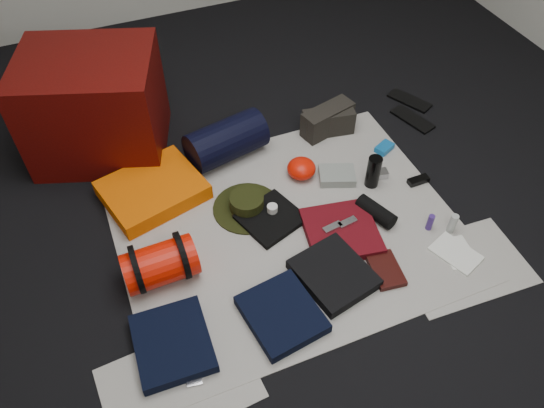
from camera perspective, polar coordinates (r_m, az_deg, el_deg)
name	(u,v)px	position (r m, az deg, el deg)	size (l,w,h in m)	color
floor	(288,230)	(2.58, 1.78, -2.84)	(4.50, 4.50, 0.02)	black
newspaper_mat	(288,229)	(2.57, 1.78, -2.65)	(1.60, 1.30, 0.01)	beige
newspaper_sheet_front_left	(179,383)	(2.19, -9.96, -18.47)	(0.58, 0.40, 0.00)	beige
newspaper_sheet_front_right	(462,265)	(2.59, 19.78, -6.22)	(0.58, 0.40, 0.00)	beige
red_cabinet	(95,106)	(2.96, -18.54, 9.98)	(0.67, 0.56, 0.56)	#4F0805
sleeping_pad	(153,190)	(2.74, -12.70, 1.47)	(0.47, 0.39, 0.09)	#F86102
stuff_sack	(160,264)	(2.37, -11.94, -6.36)	(0.19, 0.19, 0.32)	red
sack_strap_left	(137,269)	(2.36, -14.33, -6.84)	(0.22, 0.22, 0.03)	black
sack_strap_right	(182,255)	(2.37, -9.66, -5.46)	(0.22, 0.22, 0.03)	black
navy_duffel	(226,140)	(2.86, -4.95, 6.82)	(0.22, 0.22, 0.42)	black
boonie_brim	(247,208)	(2.65, -2.70, -0.43)	(0.34, 0.34, 0.01)	black
boonie_crown	(247,202)	(2.62, -2.73, 0.18)	(0.17, 0.17, 0.07)	black
hiking_boot_left	(327,120)	(3.05, 5.98, 9.02)	(0.31, 0.12, 0.15)	black
hiking_boot_right	(328,122)	(3.04, 6.07, 8.77)	(0.29, 0.11, 0.14)	black
flip_flop_left	(412,119)	(3.26, 14.86, 8.80)	(0.10, 0.27, 0.01)	black
flip_flop_right	(409,101)	(3.41, 14.56, 10.72)	(0.10, 0.26, 0.01)	black
trousers_navy_a	(173,343)	(2.24, -10.64, -14.50)	(0.30, 0.34, 0.05)	black
trousers_navy_b	(282,314)	(2.27, 1.06, -11.76)	(0.29, 0.33, 0.05)	black
trousers_charcoal	(334,274)	(2.39, 6.64, -7.47)	(0.29, 0.33, 0.05)	black
black_tshirt	(271,218)	(2.59, -0.13, -1.54)	(0.28, 0.26, 0.03)	black
red_shirt	(341,232)	(2.54, 7.46, -2.97)	(0.33, 0.33, 0.04)	#5A0911
orange_stuff_sack	(301,168)	(2.78, 3.18, 3.84)	(0.15, 0.15, 0.10)	red
first_aid_pouch	(337,175)	(2.80, 7.00, 3.06)	(0.18, 0.14, 0.05)	gray
water_bottle	(373,172)	(2.75, 10.85, 3.44)	(0.07, 0.07, 0.18)	black
speaker	(376,212)	(2.63, 11.12, -0.81)	(0.08, 0.08, 0.20)	black
compact_camera	(379,174)	(2.85, 11.41, 3.19)	(0.09, 0.05, 0.04)	#BCBBC1
cyan_case	(384,148)	(3.01, 12.00, 5.94)	(0.10, 0.07, 0.03)	#1161A4
toiletry_purple	(430,222)	(2.64, 16.65, -1.89)	(0.03, 0.03, 0.09)	#3E2475
toiletry_clear	(453,224)	(2.66, 18.85, -2.00)	(0.04, 0.04, 0.11)	#A4A9A4
paperback_book	(386,270)	(2.46, 12.13, -6.94)	(0.13, 0.19, 0.03)	black
map_booklet	(456,253)	(2.61, 19.16, -5.03)	(0.15, 0.21, 0.01)	white
map_printout	(458,252)	(2.62, 19.34, -4.93)	(0.14, 0.18, 0.01)	white
sunglasses	(418,180)	(2.87, 15.45, 2.46)	(0.11, 0.05, 0.03)	black
key_cluster	(194,379)	(2.18, -8.40, -18.08)	(0.06, 0.06, 0.01)	#BCBBC1
tape_roll	(272,209)	(2.59, 0.03, -0.49)	(0.05, 0.05, 0.04)	silver
energy_bar_a	(332,227)	(2.52, 6.51, -2.50)	(0.10, 0.04, 0.01)	#BCBBC1
energy_bar_b	(347,222)	(2.55, 8.12, -1.97)	(0.10, 0.04, 0.01)	#BCBBC1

